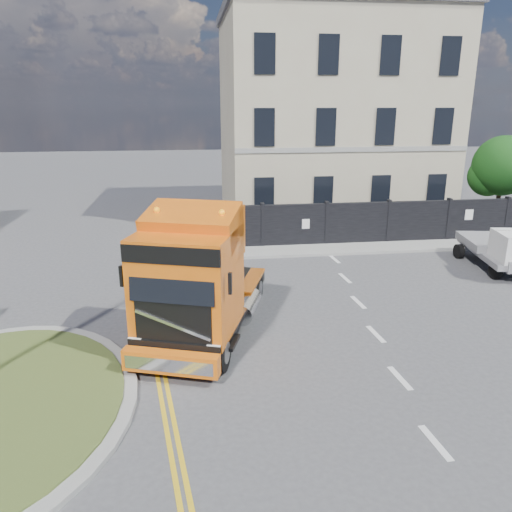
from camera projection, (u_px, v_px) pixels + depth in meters
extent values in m
plane|color=#424244|center=(273.00, 334.00, 14.47)|extent=(120.00, 120.00, 0.00)
cube|color=black|center=(367.00, 223.00, 23.47)|extent=(18.00, 0.25, 2.00)
cube|color=#B0A98C|center=(328.00, 119.00, 29.25)|extent=(12.00, 10.00, 11.00)
cube|color=#49494E|center=(333.00, 12.00, 27.56)|extent=(12.30, 10.30, 0.50)
cylinder|color=#382619|center=(498.00, 202.00, 27.33)|extent=(0.24, 0.24, 2.40)
sphere|color=#10330F|center=(503.00, 166.00, 26.74)|extent=(3.20, 3.20, 3.20)
sphere|color=#10330F|center=(489.00, 176.00, 27.23)|extent=(2.20, 2.20, 2.20)
cube|color=gray|center=(373.00, 248.00, 22.89)|extent=(20.00, 1.60, 0.12)
cube|color=black|center=(208.00, 304.00, 14.78)|extent=(4.13, 6.42, 0.43)
cube|color=orange|center=(189.00, 281.00, 12.83)|extent=(3.04, 3.10, 2.66)
cube|color=orange|center=(199.00, 230.00, 13.45)|extent=(2.53, 1.57, 1.33)
cube|color=black|center=(171.00, 283.00, 11.58)|extent=(2.00, 0.72, 1.00)
cube|color=orange|center=(171.00, 362.00, 11.85)|extent=(2.36, 1.08, 0.52)
cylinder|color=black|center=(143.00, 345.00, 12.76)|extent=(0.61, 1.03, 0.99)
cylinder|color=gray|center=(143.00, 345.00, 12.76)|extent=(0.50, 0.63, 0.54)
cylinder|color=black|center=(221.00, 352.00, 12.39)|extent=(0.61, 1.03, 0.99)
cylinder|color=gray|center=(221.00, 352.00, 12.39)|extent=(0.50, 0.63, 0.54)
cylinder|color=black|center=(186.00, 297.00, 15.93)|extent=(0.61, 1.03, 0.99)
cylinder|color=gray|center=(186.00, 297.00, 15.93)|extent=(0.50, 0.63, 0.54)
cylinder|color=black|center=(249.00, 302.00, 15.55)|extent=(0.61, 1.03, 0.99)
cylinder|color=gray|center=(249.00, 302.00, 15.55)|extent=(0.50, 0.63, 0.54)
cylinder|color=black|center=(197.00, 285.00, 17.00)|extent=(0.61, 1.03, 0.99)
cylinder|color=gray|center=(197.00, 285.00, 17.00)|extent=(0.50, 0.63, 0.54)
cylinder|color=black|center=(256.00, 289.00, 16.62)|extent=(0.61, 1.03, 0.99)
cylinder|color=gray|center=(256.00, 289.00, 16.62)|extent=(0.50, 0.63, 0.54)
cube|color=slate|center=(497.00, 252.00, 20.22)|extent=(2.40, 4.50, 0.22)
cylinder|color=black|center=(495.00, 271.00, 18.93)|extent=(0.22, 0.62, 0.62)
cylinder|color=black|center=(459.00, 251.00, 21.47)|extent=(0.22, 0.62, 0.62)
cylinder|color=black|center=(496.00, 250.00, 21.68)|extent=(0.22, 0.62, 0.62)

